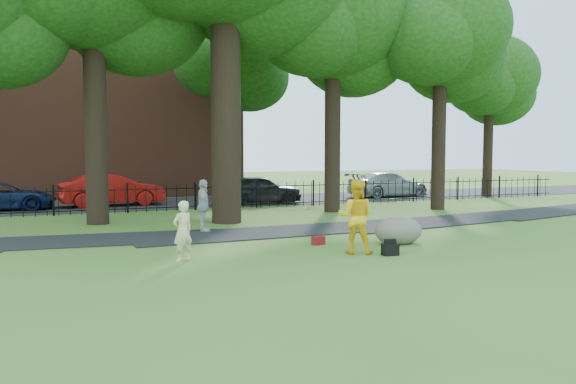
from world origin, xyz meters
name	(u,v)px	position (x,y,z in m)	size (l,w,h in m)	color
ground	(304,253)	(0.00, 0.00, 0.00)	(120.00, 120.00, 0.00)	#3C6222
footpath	(282,232)	(1.00, 3.90, 0.00)	(36.00, 2.60, 0.03)	black
street	(177,203)	(0.00, 16.00, 0.00)	(80.00, 7.00, 0.02)	black
iron_fence	(195,197)	(0.00, 12.00, 0.60)	(44.00, 0.04, 1.20)	black
brick_building	(85,98)	(-4.00, 24.00, 6.00)	(18.00, 8.00, 12.00)	brown
tree_row	(227,12)	(0.52, 8.40, 8.15)	(26.82, 7.96, 12.42)	black
woman	(183,231)	(-3.14, 0.17, 0.74)	(0.54, 0.35, 1.47)	beige
man	(356,217)	(1.25, -0.54, 0.97)	(0.94, 0.73, 1.94)	yellow
pedestrian	(203,206)	(-1.44, 4.84, 0.88)	(1.03, 0.43, 1.75)	#B1B1B6
boulder	(398,229)	(3.20, 0.40, 0.42)	(1.45, 1.10, 0.85)	#625D51
backpack	(390,250)	(1.92, -1.15, 0.15)	(0.40, 0.25, 0.30)	black
red_bag	(318,241)	(0.95, 1.07, 0.12)	(0.35, 0.22, 0.24)	maroon
red_sedan	(112,190)	(-3.31, 15.50, 0.82)	(1.73, 4.95, 1.63)	#950D0B
navy_van	(2,197)	(-8.15, 15.27, 0.63)	(2.10, 4.56, 1.27)	#0D1944
grey_car	(258,189)	(3.72, 13.76, 0.75)	(1.78, 4.43, 1.51)	black
silver_car	(388,185)	(12.41, 15.10, 0.74)	(2.07, 5.08, 1.48)	#94989D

